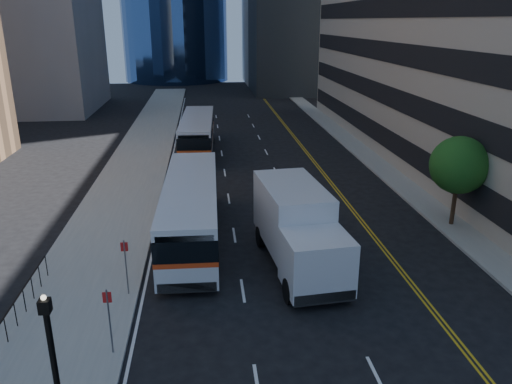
{
  "coord_description": "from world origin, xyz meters",
  "views": [
    {
      "loc": [
        -4.91,
        -17.21,
        11.21
      ],
      "look_at": [
        -2.39,
        7.06,
        2.8
      ],
      "focal_mm": 35.0,
      "sensor_mm": 36.0,
      "label": 1
    }
  ],
  "objects_px": {
    "lamp_post": "(54,367)",
    "bus_rear": "(198,133)",
    "box_truck": "(298,228)",
    "bus_front": "(191,209)",
    "street_tree": "(459,165)"
  },
  "relations": [
    {
      "from": "bus_rear",
      "to": "box_truck",
      "type": "xyz_separation_m",
      "value": [
        4.85,
        -22.61,
        0.27
      ]
    },
    {
      "from": "bus_rear",
      "to": "box_truck",
      "type": "bearing_deg",
      "value": -75.68
    },
    {
      "from": "lamp_post",
      "to": "bus_rear",
      "type": "distance_m",
      "value": 32.83
    },
    {
      "from": "lamp_post",
      "to": "bus_rear",
      "type": "height_order",
      "value": "lamp_post"
    },
    {
      "from": "street_tree",
      "to": "box_truck",
      "type": "xyz_separation_m",
      "value": [
        -9.73,
        -3.98,
        -1.65
      ]
    },
    {
      "from": "bus_front",
      "to": "box_truck",
      "type": "distance_m",
      "value": 6.25
    },
    {
      "from": "street_tree",
      "to": "lamp_post",
      "type": "distance_m",
      "value": 22.82
    },
    {
      "from": "lamp_post",
      "to": "box_truck",
      "type": "distance_m",
      "value": 13.02
    },
    {
      "from": "bus_rear",
      "to": "lamp_post",
      "type": "bearing_deg",
      "value": -93.77
    },
    {
      "from": "bus_rear",
      "to": "bus_front",
      "type": "bearing_deg",
      "value": -88.4
    },
    {
      "from": "street_tree",
      "to": "lamp_post",
      "type": "xyz_separation_m",
      "value": [
        -18.0,
        -14.0,
        -0.92
      ]
    },
    {
      "from": "lamp_post",
      "to": "bus_front",
      "type": "xyz_separation_m",
      "value": [
        3.22,
        13.69,
        -0.97
      ]
    },
    {
      "from": "bus_front",
      "to": "box_truck",
      "type": "height_order",
      "value": "box_truck"
    },
    {
      "from": "bus_front",
      "to": "bus_rear",
      "type": "bearing_deg",
      "value": 90.35
    },
    {
      "from": "lamp_post",
      "to": "bus_rear",
      "type": "bearing_deg",
      "value": 84.01
    }
  ]
}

